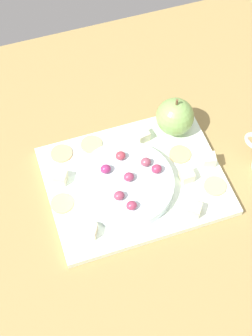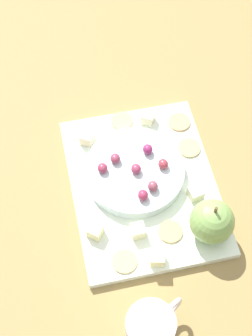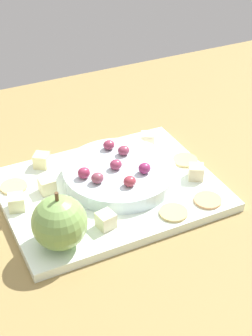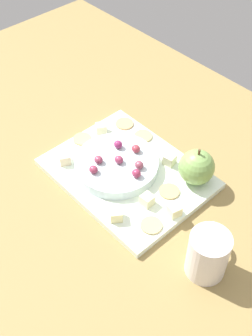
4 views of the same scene
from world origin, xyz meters
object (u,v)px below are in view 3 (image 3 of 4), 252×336
at_px(cheese_cube_1, 47,185).
at_px(cracker_2, 54,212).
at_px(cracker_3, 185,160).
at_px(platter, 110,190).
at_px(grape_0, 130,181).
at_px(cracker_0, 208,200).
at_px(cracker_4, 173,213).
at_px(grape_4, 97,178).
at_px(cheese_cube_5, 196,172).
at_px(grape_3, 124,151).
at_px(cheese_cube_4, 42,160).
at_px(grape_1, 144,168).
at_px(cheese_cube_0, 148,139).
at_px(cracker_1, 14,187).
at_px(grape_6, 116,165).
at_px(grape_5, 84,173).
at_px(cheese_cube_2, 16,202).
at_px(serving_dish, 119,173).
at_px(grape_2, 109,145).
at_px(apple_whole, 59,223).
at_px(cheese_cube_3, 106,220).

height_order(cheese_cube_1, cracker_2, cheese_cube_1).
height_order(cheese_cube_1, cracker_3, cheese_cube_1).
relative_size(platter, grape_0, 16.82).
relative_size(cracker_0, cracker_4, 1.00).
distance_m(cheese_cube_1, grape_4, 0.08).
bearing_deg(cheese_cube_5, grape_3, -42.42).
relative_size(cheese_cube_4, grape_4, 1.19).
distance_m(cheese_cube_5, grape_1, 0.09).
bearing_deg(cheese_cube_4, cheese_cube_0, 174.24).
relative_size(cracker_1, grape_6, 2.15).
bearing_deg(grape_5, cheese_cube_2, -0.27).
relative_size(serving_dish, grape_2, 9.15).
distance_m(cracker_0, cracker_1, 0.30).
bearing_deg(grape_6, grape_0, 89.82).
xyz_separation_m(cheese_cube_1, cracker_2, (0.01, 0.05, -0.01)).
distance_m(apple_whole, grape_1, 0.18).
relative_size(cracker_0, grape_1, 2.15).
bearing_deg(cheese_cube_3, grape_0, -143.22).
xyz_separation_m(cheese_cube_4, grape_1, (-0.13, 0.12, 0.02)).
height_order(cheese_cube_3, grape_3, grape_3).
height_order(cheese_cube_4, grape_4, grape_4).
distance_m(serving_dish, cheese_cube_3, 0.11).
xyz_separation_m(serving_dish, apple_whole, (0.13, 0.10, 0.03)).
distance_m(platter, grape_4, 0.05).
xyz_separation_m(cheese_cube_3, cracker_0, (-0.16, 0.02, -0.01)).
relative_size(cracker_0, grape_4, 2.15).
bearing_deg(cracker_0, grape_4, -31.92).
distance_m(apple_whole, grape_2, 0.21).
relative_size(cracker_2, grape_1, 2.15).
height_order(cheese_cube_3, grape_0, grape_0).
bearing_deg(cracker_4, cheese_cube_2, -29.03).
bearing_deg(cheese_cube_0, apple_whole, 37.24).
bearing_deg(cracker_3, grape_1, 16.75).
xyz_separation_m(cheese_cube_2, grape_0, (-0.16, 0.05, 0.02)).
bearing_deg(grape_0, cheese_cube_2, -17.11).
relative_size(serving_dish, cheese_cube_1, 7.71).
xyz_separation_m(cracker_2, grape_2, (-0.13, -0.09, 0.03)).
bearing_deg(grape_2, grape_6, 76.15).
height_order(cracker_4, grape_3, grape_3).
relative_size(cheese_cube_4, cracker_0, 0.55).
distance_m(cheese_cube_2, cheese_cube_5, 0.28).
xyz_separation_m(serving_dish, cheese_cube_4, (0.10, -0.09, 0.00)).
bearing_deg(cracker_3, apple_whole, 20.73).
height_order(platter, grape_5, grape_5).
height_order(grape_0, grape_1, grape_1).
bearing_deg(cracker_2, cheese_cube_5, 176.10).
distance_m(apple_whole, cracker_4, 0.17).
distance_m(apple_whole, cheese_cube_4, 0.19).
xyz_separation_m(cheese_cube_2, cracker_1, (-0.01, -0.05, -0.01)).
bearing_deg(serving_dish, grape_0, 82.34).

